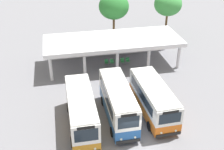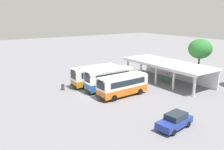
{
  "view_description": "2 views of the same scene",
  "coord_description": "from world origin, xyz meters",
  "px_view_note": "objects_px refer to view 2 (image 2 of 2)",
  "views": [
    {
      "loc": [
        -5.54,
        -17.09,
        16.63
      ],
      "look_at": [
        -0.29,
        8.39,
        2.0
      ],
      "focal_mm": 46.26,
      "sensor_mm": 36.0,
      "label": 1
    },
    {
      "loc": [
        27.98,
        -15.26,
        11.29
      ],
      "look_at": [
        -1.19,
        4.71,
        2.14
      ],
      "focal_mm": 37.21,
      "sensor_mm": 36.0,
      "label": 2
    }
  ],
  "objects_px": {
    "waiting_chair_fourth_seat": "(170,80)",
    "city_bus_second_in_row": "(109,78)",
    "waiting_chair_second_from_end": "(164,79)",
    "waiting_chair_fifth_seat": "(173,81)",
    "city_bus_middle_cream": "(123,84)",
    "waiting_chair_middle_seat": "(167,80)",
    "waiting_chair_end_by_column": "(161,78)",
    "parked_car_flank": "(175,121)",
    "city_bus_nearest_orange": "(95,75)",
    "litter_bin_apron": "(63,87)"
  },
  "relations": [
    {
      "from": "waiting_chair_end_by_column",
      "to": "waiting_chair_second_from_end",
      "type": "bearing_deg",
      "value": -8.53
    },
    {
      "from": "waiting_chair_middle_seat",
      "to": "waiting_chair_end_by_column",
      "type": "bearing_deg",
      "value": 177.72
    },
    {
      "from": "waiting_chair_fifth_seat",
      "to": "city_bus_second_in_row",
      "type": "bearing_deg",
      "value": -109.02
    },
    {
      "from": "city_bus_middle_cream",
      "to": "city_bus_second_in_row",
      "type": "bearing_deg",
      "value": -178.02
    },
    {
      "from": "city_bus_nearest_orange",
      "to": "litter_bin_apron",
      "type": "xyz_separation_m",
      "value": [
        -0.59,
        -5.46,
        -1.31
      ]
    },
    {
      "from": "waiting_chair_second_from_end",
      "to": "waiting_chair_fifth_seat",
      "type": "relative_size",
      "value": 1.0
    },
    {
      "from": "waiting_chair_second_from_end",
      "to": "waiting_chair_middle_seat",
      "type": "xyz_separation_m",
      "value": [
        0.67,
        0.05,
        0.0
      ]
    },
    {
      "from": "city_bus_nearest_orange",
      "to": "waiting_chair_middle_seat",
      "type": "xyz_separation_m",
      "value": [
        5.65,
        11.0,
        -1.24
      ]
    },
    {
      "from": "waiting_chair_second_from_end",
      "to": "waiting_chair_fifth_seat",
      "type": "distance_m",
      "value": 2.02
    },
    {
      "from": "waiting_chair_fourth_seat",
      "to": "waiting_chair_fifth_seat",
      "type": "bearing_deg",
      "value": 0.26
    },
    {
      "from": "city_bus_middle_cream",
      "to": "waiting_chair_fourth_seat",
      "type": "distance_m",
      "value": 10.46
    },
    {
      "from": "waiting_chair_fifth_seat",
      "to": "litter_bin_apron",
      "type": "distance_m",
      "value": 18.1
    },
    {
      "from": "city_bus_nearest_orange",
      "to": "city_bus_middle_cream",
      "type": "distance_m",
      "value": 6.78
    },
    {
      "from": "city_bus_nearest_orange",
      "to": "waiting_chair_fourth_seat",
      "type": "distance_m",
      "value": 12.73
    },
    {
      "from": "city_bus_second_in_row",
      "to": "waiting_chair_fourth_seat",
      "type": "relative_size",
      "value": 8.95
    },
    {
      "from": "waiting_chair_end_by_column",
      "to": "waiting_chair_middle_seat",
      "type": "xyz_separation_m",
      "value": [
        1.34,
        -0.05,
        0.0
      ]
    },
    {
      "from": "city_bus_second_in_row",
      "to": "litter_bin_apron",
      "type": "xyz_separation_m",
      "value": [
        -3.97,
        -5.94,
        -1.39
      ]
    },
    {
      "from": "litter_bin_apron",
      "to": "waiting_chair_middle_seat",
      "type": "bearing_deg",
      "value": 69.23
    },
    {
      "from": "city_bus_nearest_orange",
      "to": "parked_car_flank",
      "type": "height_order",
      "value": "city_bus_nearest_orange"
    },
    {
      "from": "parked_car_flank",
      "to": "city_bus_nearest_orange",
      "type": "bearing_deg",
      "value": 176.87
    },
    {
      "from": "city_bus_second_in_row",
      "to": "waiting_chair_middle_seat",
      "type": "height_order",
      "value": "city_bus_second_in_row"
    },
    {
      "from": "city_bus_second_in_row",
      "to": "waiting_chair_end_by_column",
      "type": "xyz_separation_m",
      "value": [
        0.93,
        10.57,
        -1.32
      ]
    },
    {
      "from": "waiting_chair_fourth_seat",
      "to": "city_bus_second_in_row",
      "type": "bearing_deg",
      "value": -105.68
    },
    {
      "from": "city_bus_middle_cream",
      "to": "waiting_chair_second_from_end",
      "type": "distance_m",
      "value": 10.57
    },
    {
      "from": "waiting_chair_end_by_column",
      "to": "city_bus_nearest_orange",
      "type": "bearing_deg",
      "value": -111.29
    },
    {
      "from": "waiting_chair_fifth_seat",
      "to": "litter_bin_apron",
      "type": "xyz_separation_m",
      "value": [
        -7.59,
        -16.44,
        -0.07
      ]
    },
    {
      "from": "city_bus_middle_cream",
      "to": "litter_bin_apron",
      "type": "xyz_separation_m",
      "value": [
        -7.34,
        -6.05,
        -1.23
      ]
    },
    {
      "from": "city_bus_middle_cream",
      "to": "parked_car_flank",
      "type": "bearing_deg",
      "value": -8.11
    },
    {
      "from": "waiting_chair_end_by_column",
      "to": "waiting_chair_middle_seat",
      "type": "relative_size",
      "value": 1.0
    },
    {
      "from": "waiting_chair_fourth_seat",
      "to": "waiting_chair_fifth_seat",
      "type": "xyz_separation_m",
      "value": [
        0.67,
        0.0,
        0.0
      ]
    },
    {
      "from": "city_bus_nearest_orange",
      "to": "waiting_chair_fifth_seat",
      "type": "bearing_deg",
      "value": 57.5
    },
    {
      "from": "city_bus_nearest_orange",
      "to": "waiting_chair_middle_seat",
      "type": "distance_m",
      "value": 12.43
    },
    {
      "from": "waiting_chair_middle_seat",
      "to": "waiting_chair_fourth_seat",
      "type": "xyz_separation_m",
      "value": [
        0.67,
        -0.02,
        0.0
      ]
    },
    {
      "from": "litter_bin_apron",
      "to": "waiting_chair_end_by_column",
      "type": "bearing_deg",
      "value": 73.48
    },
    {
      "from": "waiting_chair_middle_seat",
      "to": "waiting_chair_fifth_seat",
      "type": "bearing_deg",
      "value": -0.79
    },
    {
      "from": "city_bus_second_in_row",
      "to": "waiting_chair_second_from_end",
      "type": "relative_size",
      "value": 8.95
    },
    {
      "from": "city_bus_middle_cream",
      "to": "waiting_chair_middle_seat",
      "type": "bearing_deg",
      "value": 96.03
    },
    {
      "from": "waiting_chair_middle_seat",
      "to": "waiting_chair_second_from_end",
      "type": "bearing_deg",
      "value": -175.97
    },
    {
      "from": "city_bus_middle_cream",
      "to": "waiting_chair_second_from_end",
      "type": "bearing_deg",
      "value": 99.71
    },
    {
      "from": "waiting_chair_fourth_seat",
      "to": "waiting_chair_end_by_column",
      "type": "bearing_deg",
      "value": 177.87
    },
    {
      "from": "waiting_chair_second_from_end",
      "to": "waiting_chair_fifth_seat",
      "type": "height_order",
      "value": "same"
    },
    {
      "from": "city_bus_second_in_row",
      "to": "waiting_chair_end_by_column",
      "type": "distance_m",
      "value": 10.7
    },
    {
      "from": "litter_bin_apron",
      "to": "city_bus_second_in_row",
      "type": "bearing_deg",
      "value": 56.25
    },
    {
      "from": "city_bus_second_in_row",
      "to": "parked_car_flank",
      "type": "relative_size",
      "value": 1.73
    },
    {
      "from": "waiting_chair_second_from_end",
      "to": "litter_bin_apron",
      "type": "bearing_deg",
      "value": -108.75
    },
    {
      "from": "waiting_chair_middle_seat",
      "to": "waiting_chair_fourth_seat",
      "type": "height_order",
      "value": "same"
    },
    {
      "from": "waiting_chair_end_by_column",
      "to": "waiting_chair_fourth_seat",
      "type": "xyz_separation_m",
      "value": [
        2.02,
        -0.07,
        0.0
      ]
    },
    {
      "from": "waiting_chair_end_by_column",
      "to": "waiting_chair_fifth_seat",
      "type": "relative_size",
      "value": 1.0
    },
    {
      "from": "parked_car_flank",
      "to": "waiting_chair_fifth_seat",
      "type": "xyz_separation_m",
      "value": [
        -10.73,
        11.95,
        -0.31
      ]
    },
    {
      "from": "waiting_chair_fourth_seat",
      "to": "waiting_chair_fifth_seat",
      "type": "height_order",
      "value": "same"
    }
  ]
}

